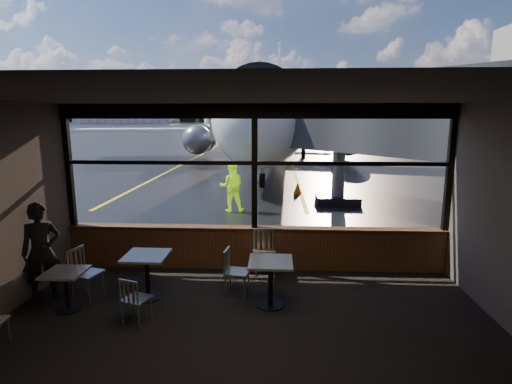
# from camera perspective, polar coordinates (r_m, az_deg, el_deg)

# --- Properties ---
(ground_plane) EXTENTS (520.00, 520.00, 0.00)m
(ground_plane) POSITION_cam_1_polar(r_m,az_deg,el_deg) (128.22, 2.81, 9.33)
(ground_plane) COLOR black
(ground_plane) RESTS_ON ground
(carpet_floor) EXTENTS (8.00, 6.00, 0.01)m
(carpet_floor) POSITION_cam_1_polar(r_m,az_deg,el_deg) (6.13, -1.84, -21.16)
(carpet_floor) COLOR black
(carpet_floor) RESTS_ON ground
(ceiling) EXTENTS (8.00, 6.00, 0.04)m
(ceiling) POSITION_cam_1_polar(r_m,az_deg,el_deg) (5.21, -2.08, 13.51)
(ceiling) COLOR #38332D
(ceiling) RESTS_ON ground
(wall_back) EXTENTS (8.00, 0.04, 3.50)m
(wall_back) POSITION_cam_1_polar(r_m,az_deg,el_deg) (2.69, -7.91, -23.34)
(wall_back) COLOR #4C433C
(wall_back) RESTS_ON ground
(window_sill) EXTENTS (8.00, 0.28, 0.90)m
(window_sill) POSITION_cam_1_polar(r_m,az_deg,el_deg) (8.66, -0.19, -8.09)
(window_sill) COLOR #502C18
(window_sill) RESTS_ON ground
(window_header) EXTENTS (8.00, 0.18, 0.30)m
(window_header) POSITION_cam_1_polar(r_m,az_deg,el_deg) (8.19, -0.20, 11.47)
(window_header) COLOR black
(window_header) RESTS_ON ground
(mullion_left) EXTENTS (0.12, 0.12, 2.60)m
(mullion_left) POSITION_cam_1_polar(r_m,az_deg,el_deg) (9.35, -25.19, 3.30)
(mullion_left) COLOR black
(mullion_left) RESTS_ON ground
(mullion_centre) EXTENTS (0.12, 0.12, 2.60)m
(mullion_centre) POSITION_cam_1_polar(r_m,az_deg,el_deg) (8.26, -0.19, 3.47)
(mullion_centre) COLOR black
(mullion_centre) RESTS_ON ground
(mullion_right) EXTENTS (0.12, 0.12, 2.60)m
(mullion_right) POSITION_cam_1_polar(r_m,az_deg,el_deg) (8.96, 25.96, 2.95)
(mullion_right) COLOR black
(mullion_right) RESTS_ON ground
(window_transom) EXTENTS (8.00, 0.10, 0.08)m
(window_transom) POSITION_cam_1_polar(r_m,az_deg,el_deg) (8.25, -0.19, 4.16)
(window_transom) COLOR black
(window_transom) RESTS_ON ground
(airliner) EXTENTS (31.84, 37.82, 11.28)m
(airliner) POSITION_cam_1_polar(r_m,az_deg,el_deg) (30.76, 2.51, 15.24)
(airliner) COLOR white
(airliner) RESTS_ON ground_plane
(jet_bridge) EXTENTS (9.48, 11.59, 5.06)m
(jet_bridge) POSITION_cam_1_polar(r_m,az_deg,el_deg) (14.06, 16.05, 7.42)
(jet_bridge) COLOR #2E2E30
(jet_bridge) RESTS_ON ground_plane
(cafe_table_near) EXTENTS (0.75, 0.75, 0.82)m
(cafe_table_near) POSITION_cam_1_polar(r_m,az_deg,el_deg) (7.07, 2.09, -12.93)
(cafe_table_near) COLOR #AAA69C
(cafe_table_near) RESTS_ON carpet_floor
(cafe_table_mid) EXTENTS (0.75, 0.75, 0.83)m
(cafe_table_mid) POSITION_cam_1_polar(r_m,az_deg,el_deg) (7.60, -15.25, -11.56)
(cafe_table_mid) COLOR #9E9B91
(cafe_table_mid) RESTS_ON carpet_floor
(cafe_table_left) EXTENTS (0.64, 0.64, 0.70)m
(cafe_table_left) POSITION_cam_1_polar(r_m,az_deg,el_deg) (7.63, -25.42, -12.65)
(cafe_table_left) COLOR #A09B93
(cafe_table_left) RESTS_ON carpet_floor
(chair_near_w) EXTENTS (0.55, 0.55, 0.89)m
(chair_near_w) POSITION_cam_1_polar(r_m,az_deg,el_deg) (7.43, -2.72, -11.42)
(chair_near_w) COLOR #AFAA9E
(chair_near_w) RESTS_ON carpet_floor
(chair_near_n) EXTENTS (0.59, 0.59, 0.97)m
(chair_near_n) POSITION_cam_1_polar(r_m,az_deg,el_deg) (8.26, 1.21, -8.79)
(chair_near_n) COLOR #BCB7A9
(chair_near_n) RESTS_ON carpet_floor
(chair_mid_s) EXTENTS (0.55, 0.55, 0.80)m
(chair_mid_s) POSITION_cam_1_polar(r_m,az_deg,el_deg) (6.80, -16.70, -14.49)
(chair_mid_s) COLOR beige
(chair_mid_s) RESTS_ON carpet_floor
(chair_mid_w) EXTENTS (0.63, 0.63, 0.95)m
(chair_mid_w) POSITION_cam_1_polar(r_m,az_deg,el_deg) (7.89, -23.04, -10.74)
(chair_mid_w) COLOR #B4AFA2
(chair_mid_w) RESTS_ON carpet_floor
(passenger) EXTENTS (0.77, 0.70, 1.77)m
(passenger) POSITION_cam_1_polar(r_m,az_deg,el_deg) (8.10, -28.31, -7.53)
(passenger) COLOR black
(passenger) RESTS_ON carpet_floor
(ground_crew) EXTENTS (0.89, 0.73, 1.71)m
(ground_crew) POSITION_cam_1_polar(r_m,az_deg,el_deg) (13.78, -3.50, 0.76)
(ground_crew) COLOR #BFF219
(ground_crew) RESTS_ON ground_plane
(cone_nose) EXTENTS (0.36, 0.36, 0.50)m
(cone_nose) POSITION_cam_1_polar(r_m,az_deg,el_deg) (16.96, 5.95, 0.54)
(cone_nose) COLOR orange
(cone_nose) RESTS_ON ground_plane
(cone_wing) EXTENTS (0.32, 0.32, 0.44)m
(cone_wing) POSITION_cam_1_polar(r_m,az_deg,el_deg) (28.02, -9.31, 4.45)
(cone_wing) COLOR #E56407
(cone_wing) RESTS_ON ground_plane
(hangar_left) EXTENTS (45.00, 18.00, 11.00)m
(hangar_left) POSITION_cam_1_polar(r_m,az_deg,el_deg) (200.95, -17.88, 10.93)
(hangar_left) COLOR silver
(hangar_left) RESTS_ON ground_plane
(hangar_mid) EXTENTS (38.00, 15.00, 10.00)m
(hangar_mid) POSITION_cam_1_polar(r_m,az_deg,el_deg) (193.19, 2.90, 11.30)
(hangar_mid) COLOR silver
(hangar_mid) RESTS_ON ground_plane
(hangar_right) EXTENTS (50.00, 20.00, 12.00)m
(hangar_right) POSITION_cam_1_polar(r_m,az_deg,el_deg) (195.49, 21.11, 10.90)
(hangar_right) COLOR silver
(hangar_right) RESTS_ON ground_plane
(fuel_tank_a) EXTENTS (8.00, 8.00, 6.00)m
(fuel_tank_a) POSITION_cam_1_polar(r_m,az_deg,el_deg) (192.60, -6.23, 10.66)
(fuel_tank_a) COLOR silver
(fuel_tank_a) RESTS_ON ground_plane
(fuel_tank_b) EXTENTS (8.00, 8.00, 6.00)m
(fuel_tank_b) POSITION_cam_1_polar(r_m,az_deg,el_deg) (191.28, -3.22, 10.71)
(fuel_tank_b) COLOR silver
(fuel_tank_b) RESTS_ON ground_plane
(fuel_tank_c) EXTENTS (8.00, 8.00, 6.00)m
(fuel_tank_c) POSITION_cam_1_polar(r_m,az_deg,el_deg) (190.47, -0.17, 10.72)
(fuel_tank_c) COLOR silver
(fuel_tank_c) RESTS_ON ground_plane
(treeline) EXTENTS (360.00, 3.00, 12.00)m
(treeline) POSITION_cam_1_polar(r_m,az_deg,el_deg) (218.20, 2.92, 11.51)
(treeline) COLOR black
(treeline) RESTS_ON ground_plane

